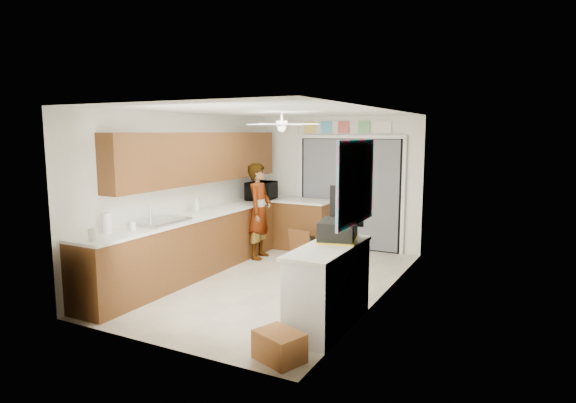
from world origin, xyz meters
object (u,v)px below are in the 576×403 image
at_px(paper_towel_roll, 107,223).
at_px(soap_bottle, 196,204).
at_px(man, 259,211).
at_px(cardboard_box, 279,346).
at_px(microwave, 261,191).
at_px(suitcase, 338,230).
at_px(dog, 307,246).
at_px(navy_crate, 279,350).

bearing_deg(paper_towel_roll, soap_bottle, 90.96).
distance_m(paper_towel_roll, man, 2.95).
height_order(paper_towel_roll, cardboard_box, paper_towel_roll).
relative_size(microwave, paper_towel_roll, 2.39).
relative_size(suitcase, man, 0.33).
xyz_separation_m(soap_bottle, suitcase, (2.76, -0.87, -0.01)).
bearing_deg(paper_towel_roll, suitcase, 19.78).
relative_size(cardboard_box, dog, 0.96).
relative_size(paper_towel_roll, dog, 0.54).
xyz_separation_m(microwave, soap_bottle, (-0.21, -1.69, -0.04)).
height_order(soap_bottle, man, man).
distance_m(navy_crate, man, 3.96).
bearing_deg(soap_bottle, dog, 51.49).
distance_m(paper_towel_roll, suitcase, 2.90).
bearing_deg(paper_towel_roll, man, 79.95).
bearing_deg(cardboard_box, dog, 111.27).
xyz_separation_m(microwave, navy_crate, (2.48, -3.88, -1.01)).
bearing_deg(suitcase, soap_bottle, 149.81).
height_order(microwave, man, man).
height_order(microwave, cardboard_box, microwave).
relative_size(microwave, man, 0.37).
bearing_deg(cardboard_box, microwave, 122.56).
height_order(soap_bottle, navy_crate, soap_bottle).
xyz_separation_m(paper_towel_roll, cardboard_box, (2.66, -0.35, -0.93)).
relative_size(navy_crate, man, 0.20).
height_order(microwave, navy_crate, microwave).
height_order(suitcase, cardboard_box, suitcase).
height_order(paper_towel_roll, navy_crate, paper_towel_roll).
bearing_deg(man, suitcase, -140.23).
distance_m(suitcase, dog, 2.99).
bearing_deg(soap_bottle, navy_crate, -39.20).
distance_m(microwave, cardboard_box, 4.71).
bearing_deg(man, dog, -63.44).
height_order(man, dog, man).
xyz_separation_m(suitcase, navy_crate, (-0.07, -1.33, -0.96)).
relative_size(paper_towel_roll, suitcase, 0.47).
xyz_separation_m(man, dog, (0.69, 0.50, -0.65)).
distance_m(microwave, navy_crate, 4.72).
height_order(microwave, dog, microwave).
bearing_deg(dog, navy_crate, -60.80).
distance_m(paper_towel_roll, navy_crate, 2.86).
distance_m(microwave, dog, 1.38).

